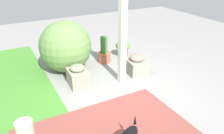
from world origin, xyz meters
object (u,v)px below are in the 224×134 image
object	(u,v)px
stone_planter_nearest	(137,65)
ceramic_urn	(26,133)
round_shrub	(65,47)
terracotta_pot_broad	(123,48)
porch_pillar	(123,20)
stone_planter_mid	(78,76)
terracotta_pot_tall	(104,53)

from	to	relation	value
stone_planter_nearest	ceramic_urn	world-z (taller)	stone_planter_nearest
round_shrub	terracotta_pot_broad	xyz separation A→B (m)	(0.08, -1.47, -0.32)
stone_planter_nearest	porch_pillar	bearing A→B (deg)	110.42
porch_pillar	ceramic_urn	distance (m)	2.40
stone_planter_mid	ceramic_urn	bearing A→B (deg)	134.69
terracotta_pot_broad	ceramic_urn	world-z (taller)	terracotta_pot_broad
round_shrub	ceramic_urn	distance (m)	2.25
terracotta_pot_tall	ceramic_urn	world-z (taller)	terracotta_pot_tall
stone_planter_mid	terracotta_pot_broad	distance (m)	1.72
porch_pillar	terracotta_pot_tall	size ratio (longest dim) A/B	3.98
porch_pillar	ceramic_urn	size ratio (longest dim) A/B	6.74
stone_planter_nearest	stone_planter_mid	bearing A→B (deg)	86.46
porch_pillar	round_shrub	bearing A→B (deg)	38.11
round_shrub	terracotta_pot_broad	size ratio (longest dim) A/B	2.80
stone_planter_mid	porch_pillar	bearing A→B (deg)	-107.41
terracotta_pot_broad	stone_planter_mid	bearing A→B (deg)	118.98
round_shrub	ceramic_urn	size ratio (longest dim) A/B	2.96
stone_planter_nearest	terracotta_pot_tall	xyz separation A→B (m)	(0.82, 0.36, 0.04)
round_shrub	terracotta_pot_tall	world-z (taller)	round_shrub
ceramic_urn	terracotta_pot_broad	bearing A→B (deg)	-53.41
stone_planter_nearest	stone_planter_mid	distance (m)	1.30
round_shrub	ceramic_urn	xyz separation A→B (m)	(-1.89, 1.18, -0.36)
terracotta_pot_tall	terracotta_pot_broad	world-z (taller)	terracotta_pot_tall
porch_pillar	stone_planter_mid	size ratio (longest dim) A/B	5.43
ceramic_urn	terracotta_pot_tall	bearing A→B (deg)	-47.98
stone_planter_mid	round_shrub	distance (m)	0.83
stone_planter_nearest	terracotta_pot_tall	bearing A→B (deg)	23.81
stone_planter_nearest	ceramic_urn	xyz separation A→B (m)	(-1.05, 2.45, -0.00)
stone_planter_mid	terracotta_pot_tall	bearing A→B (deg)	-51.60
stone_planter_nearest	terracotta_pot_broad	distance (m)	0.94
stone_planter_mid	terracotta_pot_broad	bearing A→B (deg)	-61.02
porch_pillar	terracotta_pot_tall	world-z (taller)	porch_pillar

